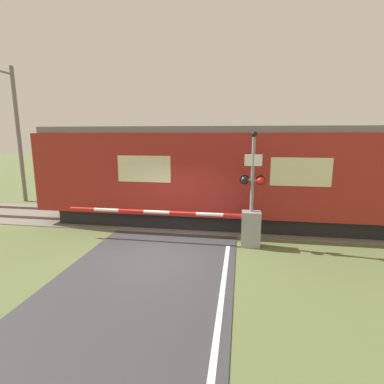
% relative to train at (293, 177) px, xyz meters
% --- Properties ---
extents(ground_plane, '(80.00, 80.00, 0.00)m').
position_rel_train_xyz_m(ground_plane, '(-4.26, -3.51, -1.95)').
color(ground_plane, '#5B6B3D').
extents(track_bed, '(36.00, 3.20, 0.13)m').
position_rel_train_xyz_m(track_bed, '(-4.26, 0.00, -1.93)').
color(track_bed, slate).
rests_on(track_bed, ground_plane).
extents(train, '(19.66, 2.73, 3.82)m').
position_rel_train_xyz_m(train, '(0.00, 0.00, 0.00)').
color(train, black).
rests_on(train, ground_plane).
extents(crossing_barrier, '(6.60, 0.44, 1.14)m').
position_rel_train_xyz_m(crossing_barrier, '(-2.21, -2.33, -1.30)').
color(crossing_barrier, gray).
rests_on(crossing_barrier, ground_plane).
extents(signal_post, '(0.79, 0.26, 3.64)m').
position_rel_train_xyz_m(signal_post, '(-1.59, -2.28, 0.12)').
color(signal_post, gray).
rests_on(signal_post, ground_plane).
extents(catenary_pole, '(0.20, 1.90, 6.85)m').
position_rel_train_xyz_m(catenary_pole, '(-13.33, 2.31, 1.62)').
color(catenary_pole, slate).
rests_on(catenary_pole, ground_plane).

